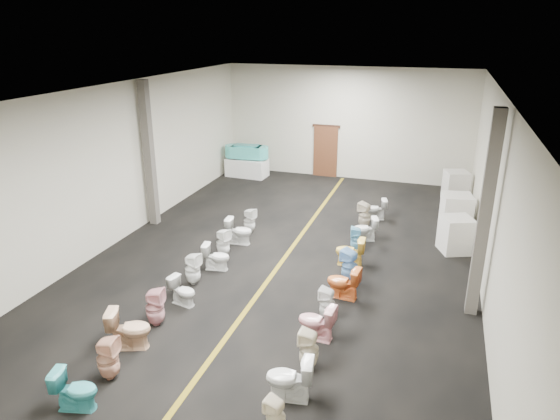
{
  "coord_description": "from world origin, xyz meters",
  "views": [
    {
      "loc": [
        3.72,
        -11.94,
        5.95
      ],
      "look_at": [
        -0.52,
        1.0,
        0.92
      ],
      "focal_mm": 32.0,
      "sensor_mm": 36.0,
      "label": 1
    }
  ],
  "objects_px": {
    "toilet_left_1": "(108,358)",
    "toilet_left_6": "(216,257)",
    "bathtub": "(247,151)",
    "toilet_left_9": "(250,221)",
    "toilet_right_8": "(356,239)",
    "toilet_right_11": "(376,209)",
    "display_table": "(247,167)",
    "toilet_left_7": "(223,243)",
    "toilet_left_8": "(239,231)",
    "toilet_left_5": "(193,269)",
    "toilet_left_3": "(155,307)",
    "toilet_right_7": "(350,252)",
    "toilet_left_2": "(129,329)",
    "appliance_crate_c": "(455,208)",
    "toilet_right_9": "(365,229)",
    "appliance_crate_b": "(456,213)",
    "toilet_left_0": "(76,390)",
    "toilet_right_5": "(343,282)",
    "toilet_right_2": "(309,349)",
    "appliance_crate_d": "(456,186)",
    "toilet_right_3": "(317,322)",
    "toilet_left_4": "(183,291)",
    "toilet_right_6": "(350,266)",
    "toilet_right_10": "(365,215)",
    "toilet_right_0": "(276,417)",
    "toilet_right_4": "(327,304)",
    "toilet_right_1": "(289,379)",
    "appliance_crate_a": "(456,235)"
  },
  "relations": [
    {
      "from": "toilet_right_4",
      "to": "toilet_right_7",
      "type": "relative_size",
      "value": 0.95
    },
    {
      "from": "display_table",
      "to": "toilet_left_7",
      "type": "relative_size",
      "value": 2.11
    },
    {
      "from": "display_table",
      "to": "toilet_left_4",
      "type": "xyz_separation_m",
      "value": [
        2.45,
        -10.08,
        -0.04
      ]
    },
    {
      "from": "toilet_left_5",
      "to": "toilet_left_3",
      "type": "bearing_deg",
      "value": -172.21
    },
    {
      "from": "appliance_crate_b",
      "to": "toilet_right_10",
      "type": "bearing_deg",
      "value": -167.5
    },
    {
      "from": "toilet_right_1",
      "to": "toilet_right_6",
      "type": "height_order",
      "value": "toilet_right_6"
    },
    {
      "from": "toilet_left_0",
      "to": "toilet_left_5",
      "type": "relative_size",
      "value": 0.9
    },
    {
      "from": "toilet_left_1",
      "to": "toilet_left_7",
      "type": "xyz_separation_m",
      "value": [
        -0.16,
        5.3,
        -0.02
      ]
    },
    {
      "from": "toilet_right_8",
      "to": "toilet_right_11",
      "type": "xyz_separation_m",
      "value": [
        0.18,
        2.62,
        -0.01
      ]
    },
    {
      "from": "toilet_left_8",
      "to": "toilet_right_11",
      "type": "height_order",
      "value": "toilet_left_8"
    },
    {
      "from": "appliance_crate_c",
      "to": "toilet_left_2",
      "type": "distance_m",
      "value": 11.03
    },
    {
      "from": "appliance_crate_b",
      "to": "toilet_right_0",
      "type": "relative_size",
      "value": 1.72
    },
    {
      "from": "display_table",
      "to": "toilet_right_2",
      "type": "distance_m",
      "value": 12.73
    },
    {
      "from": "display_table",
      "to": "toilet_left_1",
      "type": "relative_size",
      "value": 1.99
    },
    {
      "from": "toilet_left_0",
      "to": "toilet_right_5",
      "type": "distance_m",
      "value": 6.01
    },
    {
      "from": "appliance_crate_a",
      "to": "toilet_left_5",
      "type": "distance_m",
      "value": 7.28
    },
    {
      "from": "bathtub",
      "to": "toilet_right_6",
      "type": "height_order",
      "value": "bathtub"
    },
    {
      "from": "appliance_crate_c",
      "to": "toilet_right_11",
      "type": "distance_m",
      "value": 2.56
    },
    {
      "from": "toilet_left_4",
      "to": "toilet_right_4",
      "type": "distance_m",
      "value": 3.27
    },
    {
      "from": "toilet_right_5",
      "to": "toilet_right_11",
      "type": "distance_m",
      "value": 5.31
    },
    {
      "from": "toilet_right_5",
      "to": "toilet_right_3",
      "type": "bearing_deg",
      "value": -0.42
    },
    {
      "from": "toilet_left_5",
      "to": "toilet_right_5",
      "type": "relative_size",
      "value": 1.04
    },
    {
      "from": "appliance_crate_d",
      "to": "toilet_left_2",
      "type": "xyz_separation_m",
      "value": [
        -6.05,
        -11.26,
        -0.13
      ]
    },
    {
      "from": "toilet_left_1",
      "to": "toilet_right_7",
      "type": "distance_m",
      "value": 6.68
    },
    {
      "from": "toilet_right_4",
      "to": "toilet_right_6",
      "type": "relative_size",
      "value": 0.85
    },
    {
      "from": "toilet_right_5",
      "to": "toilet_left_5",
      "type": "bearing_deg",
      "value": -76.55
    },
    {
      "from": "bathtub",
      "to": "toilet_right_5",
      "type": "relative_size",
      "value": 2.37
    },
    {
      "from": "toilet_left_4",
      "to": "toilet_left_5",
      "type": "relative_size",
      "value": 0.81
    },
    {
      "from": "toilet_right_7",
      "to": "toilet_right_11",
      "type": "bearing_deg",
      "value": 174.05
    },
    {
      "from": "toilet_left_5",
      "to": "toilet_left_1",
      "type": "bearing_deg",
      "value": -171.66
    },
    {
      "from": "toilet_left_2",
      "to": "toilet_right_5",
      "type": "relative_size",
      "value": 1.07
    },
    {
      "from": "toilet_left_2",
      "to": "toilet_left_8",
      "type": "relative_size",
      "value": 1.08
    },
    {
      "from": "toilet_right_7",
      "to": "appliance_crate_d",
      "type": "bearing_deg",
      "value": 154.31
    },
    {
      "from": "bathtub",
      "to": "toilet_left_5",
      "type": "xyz_separation_m",
      "value": [
        2.22,
        -9.16,
        -0.66
      ]
    },
    {
      "from": "toilet_right_6",
      "to": "toilet_right_10",
      "type": "height_order",
      "value": "toilet_right_6"
    },
    {
      "from": "toilet_left_2",
      "to": "toilet_right_3",
      "type": "xyz_separation_m",
      "value": [
        3.4,
        1.42,
        -0.03
      ]
    },
    {
      "from": "toilet_left_1",
      "to": "toilet_left_6",
      "type": "relative_size",
      "value": 1.2
    },
    {
      "from": "toilet_left_4",
      "to": "toilet_right_8",
      "type": "distance_m",
      "value": 5.21
    },
    {
      "from": "toilet_right_3",
      "to": "toilet_left_1",
      "type": "bearing_deg",
      "value": -49.2
    },
    {
      "from": "toilet_right_0",
      "to": "toilet_right_1",
      "type": "relative_size",
      "value": 0.84
    },
    {
      "from": "appliance_crate_a",
      "to": "appliance_crate_b",
      "type": "relative_size",
      "value": 0.86
    },
    {
      "from": "toilet_left_4",
      "to": "toilet_right_6",
      "type": "relative_size",
      "value": 0.77
    },
    {
      "from": "toilet_left_3",
      "to": "toilet_right_9",
      "type": "xyz_separation_m",
      "value": [
        3.48,
        5.82,
        -0.07
      ]
    },
    {
      "from": "bathtub",
      "to": "toilet_left_9",
      "type": "xyz_separation_m",
      "value": [
        2.35,
        -5.69,
        -0.68
      ]
    },
    {
      "from": "toilet_left_2",
      "to": "appliance_crate_c",
      "type": "bearing_deg",
      "value": -53.15
    },
    {
      "from": "bathtub",
      "to": "toilet_left_7",
      "type": "relative_size",
      "value": 2.32
    },
    {
      "from": "appliance_crate_d",
      "to": "toilet_right_5",
      "type": "bearing_deg",
      "value": -107.02
    },
    {
      "from": "toilet_left_9",
      "to": "toilet_left_5",
      "type": "bearing_deg",
      "value": -165.51
    },
    {
      "from": "toilet_right_8",
      "to": "appliance_crate_b",
      "type": "bearing_deg",
      "value": 123.59
    },
    {
      "from": "appliance_crate_b",
      "to": "toilet_right_7",
      "type": "height_order",
      "value": "appliance_crate_b"
    }
  ]
}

